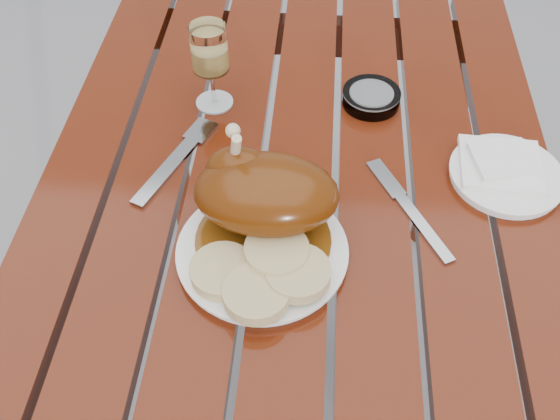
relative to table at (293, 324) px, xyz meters
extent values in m
plane|color=slate|center=(0.00, 0.00, -0.38)|extent=(60.00, 60.00, 0.00)
cube|color=#5E1C0B|center=(0.00, 0.00, 0.00)|extent=(0.80, 1.20, 0.75)
cylinder|color=white|center=(-0.04, -0.11, 0.38)|extent=(0.30, 0.30, 0.02)
cylinder|color=#63340B|center=(-0.04, -0.10, 0.39)|extent=(0.19, 0.19, 0.00)
ellipsoid|color=#5E2607|center=(-0.04, -0.06, 0.44)|extent=(0.20, 0.13, 0.10)
ellipsoid|color=#5E2607|center=(-0.08, -0.04, 0.46)|extent=(0.09, 0.06, 0.08)
cylinder|color=#C6B28C|center=(-0.08, -0.03, 0.48)|extent=(0.03, 0.05, 0.11)
cylinder|color=tan|center=(-0.09, -0.16, 0.40)|extent=(0.09, 0.09, 0.02)
cylinder|color=tan|center=(-0.04, -0.20, 0.40)|extent=(0.09, 0.09, 0.02)
cylinder|color=tan|center=(0.01, -0.16, 0.41)|extent=(0.09, 0.09, 0.02)
cylinder|color=tan|center=(-0.02, -0.13, 0.41)|extent=(0.09, 0.09, 0.02)
cylinder|color=#E4C267|center=(-0.16, 0.21, 0.45)|extent=(0.08, 0.08, 0.15)
cylinder|color=white|center=(0.32, 0.06, 0.38)|extent=(0.21, 0.21, 0.01)
cube|color=white|center=(0.31, 0.07, 0.39)|extent=(0.13, 0.12, 0.01)
cylinder|color=#B2B7BC|center=(0.12, 0.23, 0.39)|extent=(0.11, 0.11, 0.03)
cube|color=gray|center=(-0.20, 0.05, 0.38)|extent=(0.10, 0.19, 0.01)
cube|color=gray|center=(0.18, -0.03, 0.38)|extent=(0.10, 0.17, 0.01)
camera|label=1|loc=(0.02, -0.63, 1.08)|focal=40.00mm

